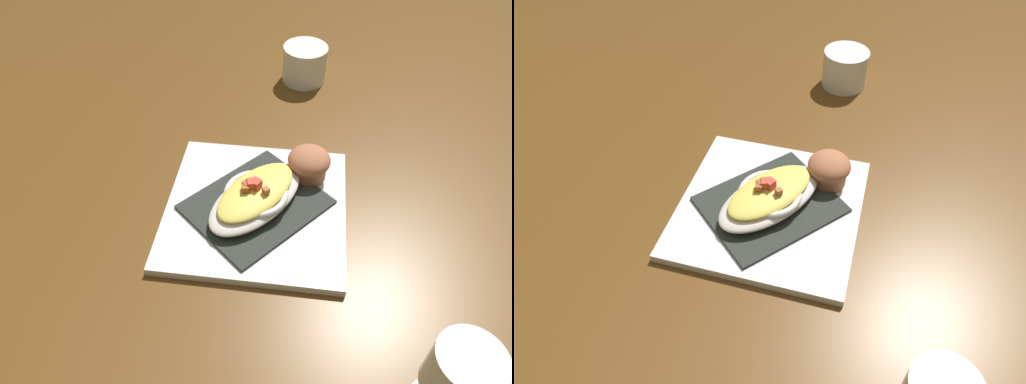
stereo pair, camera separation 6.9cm
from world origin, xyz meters
The scene contains 7 objects.
ground_plane centered at (0.00, 0.00, 0.00)m, with size 2.60×2.60×0.00m, color brown.
square_plate centered at (0.00, 0.00, 0.01)m, with size 0.28×0.28×0.01m, color white.
folded_napkin centered at (0.00, 0.00, 0.02)m, with size 0.20×0.16×0.00m, color #2B302C.
gratin_dish centered at (0.00, 0.00, 0.04)m, with size 0.19×0.20×0.05m.
muffin centered at (0.09, 0.06, 0.04)m, with size 0.07×0.07×0.05m.
coffee_mug centered at (0.12, 0.37, 0.03)m, with size 0.09×0.12×0.08m.
stemmed_glass centered at (0.19, -0.30, 0.08)m, with size 0.07×0.07×0.12m.
Camera 1 is at (-0.02, -0.48, 0.54)m, focal length 32.38 mm.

